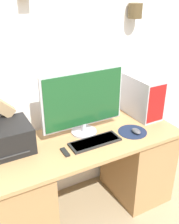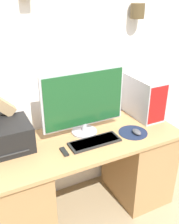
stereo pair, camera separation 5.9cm
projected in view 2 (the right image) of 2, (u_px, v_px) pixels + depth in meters
The scene contains 9 objects.
wall_back at pixel (62, 53), 2.07m from camera, with size 6.40×0.17×2.70m.
desk at pixel (83, 176), 2.21m from camera, with size 1.59×0.62×0.76m.
monitor at pixel (84, 101), 2.03m from camera, with size 0.69×0.21×0.53m.
keyboard at pixel (95, 142), 2.01m from camera, with size 0.40×0.15×0.02m.
mousepad at pixel (133, 132), 2.15m from camera, with size 0.24×0.24×0.00m.
mouse at pixel (137, 132), 2.12m from camera, with size 0.06×0.09×0.03m.
computer_tower at pixel (143, 97), 2.35m from camera, with size 0.20×0.41×0.37m.
printer at pixel (5, 137), 1.90m from camera, with size 0.37×0.32×0.20m.
remote_control at pixel (64, 152), 1.89m from camera, with size 0.04×0.11×0.02m.
Camera 2 is at (-0.73, -1.27, 1.86)m, focal length 42.00 mm.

